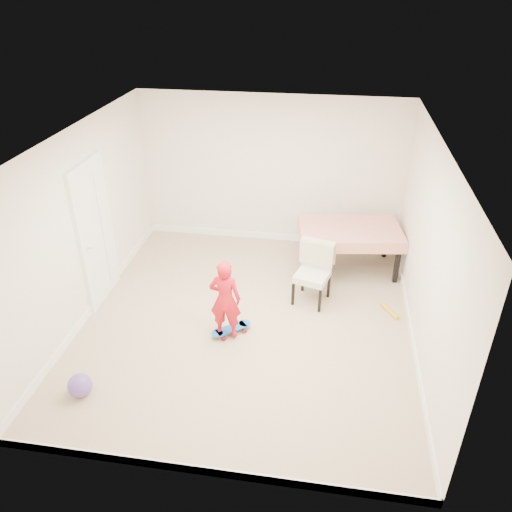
% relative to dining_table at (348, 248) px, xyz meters
% --- Properties ---
extents(ground, '(5.00, 5.00, 0.00)m').
position_rel_dining_table_xyz_m(ground, '(-1.38, -1.67, -0.37)').
color(ground, tan).
rests_on(ground, ground).
extents(ceiling, '(4.50, 5.00, 0.04)m').
position_rel_dining_table_xyz_m(ceiling, '(-1.38, -1.67, 2.21)').
color(ceiling, white).
rests_on(ceiling, wall_back).
extents(wall_back, '(4.50, 0.04, 2.60)m').
position_rel_dining_table_xyz_m(wall_back, '(-1.38, 0.81, 0.93)').
color(wall_back, silver).
rests_on(wall_back, ground).
extents(wall_front, '(4.50, 0.04, 2.60)m').
position_rel_dining_table_xyz_m(wall_front, '(-1.38, -4.15, 0.93)').
color(wall_front, silver).
rests_on(wall_front, ground).
extents(wall_left, '(0.04, 5.00, 2.60)m').
position_rel_dining_table_xyz_m(wall_left, '(-3.61, -1.67, 0.93)').
color(wall_left, silver).
rests_on(wall_left, ground).
extents(wall_right, '(0.04, 5.00, 2.60)m').
position_rel_dining_table_xyz_m(wall_right, '(0.85, -1.67, 0.93)').
color(wall_right, silver).
rests_on(wall_right, ground).
extents(door, '(0.11, 0.94, 2.11)m').
position_rel_dining_table_xyz_m(door, '(-3.61, -1.37, 0.65)').
color(door, white).
rests_on(door, ground).
extents(baseboard_back, '(4.50, 0.02, 0.12)m').
position_rel_dining_table_xyz_m(baseboard_back, '(-1.38, 0.82, -0.31)').
color(baseboard_back, white).
rests_on(baseboard_back, ground).
extents(baseboard_front, '(4.50, 0.02, 0.12)m').
position_rel_dining_table_xyz_m(baseboard_front, '(-1.38, -4.16, -0.31)').
color(baseboard_front, white).
rests_on(baseboard_front, ground).
extents(baseboard_left, '(0.02, 5.00, 0.12)m').
position_rel_dining_table_xyz_m(baseboard_left, '(-3.62, -1.67, -0.31)').
color(baseboard_left, white).
rests_on(baseboard_left, ground).
extents(baseboard_right, '(0.02, 5.00, 0.12)m').
position_rel_dining_table_xyz_m(baseboard_right, '(0.86, -1.67, -0.31)').
color(baseboard_right, white).
rests_on(baseboard_right, ground).
extents(dining_table, '(1.71, 1.22, 0.75)m').
position_rel_dining_table_xyz_m(dining_table, '(0.00, 0.00, 0.00)').
color(dining_table, red).
rests_on(dining_table, ground).
extents(dining_chair, '(0.65, 0.71, 0.93)m').
position_rel_dining_table_xyz_m(dining_chair, '(-0.53, -1.03, 0.09)').
color(dining_chair, beige).
rests_on(dining_chair, ground).
extents(skateboard, '(0.58, 0.53, 0.09)m').
position_rel_dining_table_xyz_m(skateboard, '(-1.55, -1.96, -0.33)').
color(skateboard, blue).
rests_on(skateboard, ground).
extents(child, '(0.41, 0.27, 1.13)m').
position_rel_dining_table_xyz_m(child, '(-1.60, -2.04, 0.19)').
color(child, red).
rests_on(child, ground).
extents(balloon, '(0.28, 0.28, 0.28)m').
position_rel_dining_table_xyz_m(balloon, '(-3.04, -3.34, -0.23)').
color(balloon, '#684AB2').
rests_on(balloon, ground).
extents(foam_toy, '(0.26, 0.37, 0.06)m').
position_rel_dining_table_xyz_m(foam_toy, '(0.62, -1.15, -0.34)').
color(foam_toy, gold).
rests_on(foam_toy, ground).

